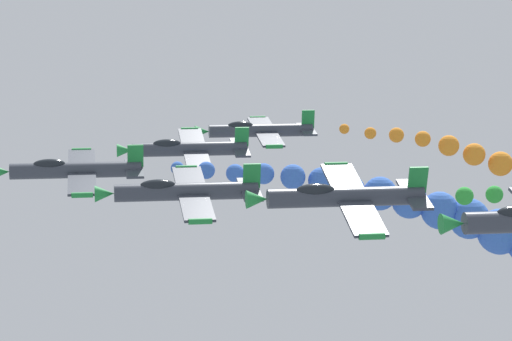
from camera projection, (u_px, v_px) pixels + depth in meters
The scene contains 6 objects.
airplane_lead at pixel (73, 170), 78.73m from camera, with size 9.44×10.35×2.97m.
smoke_trail_lead at pixel (445, 215), 79.95m from camera, with size 7.00×26.42×7.25m.
airplane_left_inner at pixel (184, 191), 71.30m from camera, with size 9.42×10.35×3.01m.
airplane_right_inner at pixel (188, 149), 89.60m from camera, with size 9.34×10.35×3.21m.
airplane_left_outer at pixel (343, 197), 64.43m from camera, with size 9.27×10.35×3.34m.
airplane_right_outer at pixel (259, 130), 98.27m from camera, with size 9.49×10.35×2.81m.
Camera 1 is at (-75.26, 11.41, 115.56)m, focal length 80.09 mm.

